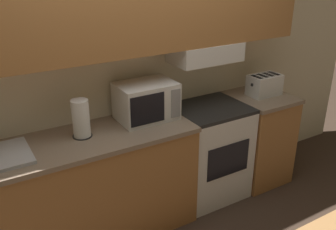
% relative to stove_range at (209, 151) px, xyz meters
% --- Properties ---
extents(ground_plane, '(16.00, 16.00, 0.00)m').
position_rel_stove_range_xyz_m(ground_plane, '(-0.64, 0.28, -0.44)').
color(ground_plane, '#3D2D23').
extents(wall_back, '(5.35, 0.38, 2.55)m').
position_rel_stove_range_xyz_m(wall_back, '(-0.63, 0.21, 1.08)').
color(wall_back, beige).
rests_on(wall_back, ground_plane).
extents(lower_counter_main, '(1.81, 0.59, 0.88)m').
position_rel_stove_range_xyz_m(lower_counter_main, '(-1.22, -0.01, 0.00)').
color(lower_counter_main, '#A36B38').
rests_on(lower_counter_main, ground_plane).
extents(lower_counter_right_stub, '(0.53, 0.59, 0.88)m').
position_rel_stove_range_xyz_m(lower_counter_right_stub, '(0.58, -0.01, 0.00)').
color(lower_counter_right_stub, '#A36B38').
rests_on(lower_counter_right_stub, ground_plane).
extents(stove_range, '(0.63, 0.56, 0.88)m').
position_rel_stove_range_xyz_m(stove_range, '(0.00, 0.00, 0.00)').
color(stove_range, silver).
rests_on(stove_range, ground_plane).
extents(microwave, '(0.46, 0.34, 0.30)m').
position_rel_stove_range_xyz_m(microwave, '(-0.59, 0.07, 0.59)').
color(microwave, silver).
rests_on(microwave, lower_counter_main).
extents(toaster, '(0.32, 0.19, 0.19)m').
position_rel_stove_range_xyz_m(toaster, '(0.61, -0.01, 0.54)').
color(toaster, silver).
rests_on(toaster, lower_counter_right_stub).
extents(paper_towel_roll, '(0.14, 0.14, 0.28)m').
position_rel_stove_range_xyz_m(paper_towel_roll, '(-1.15, 0.02, 0.58)').
color(paper_towel_roll, black).
rests_on(paper_towel_roll, lower_counter_main).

